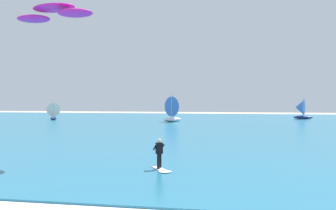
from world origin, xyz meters
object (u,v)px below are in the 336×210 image
kitesurfer (160,159)px  kite (54,13)px  sailboat_mid_right (300,109)px  sailboat_near_shore (175,109)px  sailboat_far_left (54,111)px

kitesurfer → kite: bearing=160.3°
sailboat_mid_right → sailboat_near_shore: bearing=-150.0°
kite → sailboat_near_shore: bearing=88.6°
kitesurfer → sailboat_near_shore: (-6.63, 44.06, 1.66)m
sailboat_mid_right → sailboat_far_left: size_ratio=1.21×
sailboat_near_shore → sailboat_far_left: sailboat_near_shore is taller
sailboat_mid_right → sailboat_far_left: (-47.13, -11.06, -0.35)m
kitesurfer → kite: size_ratio=0.31×
sailboat_mid_right → sailboat_near_shore: 26.64m
sailboat_mid_right → sailboat_near_shore: size_ratio=0.89×
kite → sailboat_near_shore: 41.95m
kitesurfer → sailboat_far_left: (-30.68, 46.31, 1.05)m
sailboat_far_left → kite: bearing=-62.1°
kitesurfer → sailboat_mid_right: (16.45, 57.36, 1.40)m
kitesurfer → sailboat_near_shore: 44.59m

